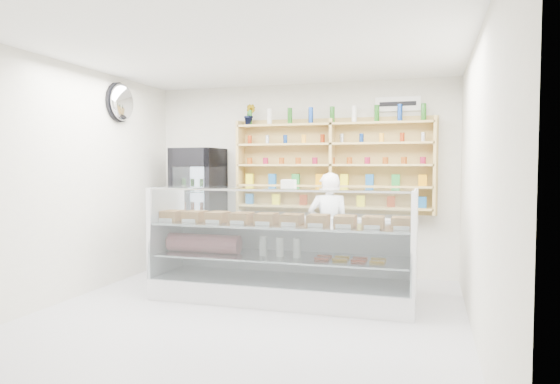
% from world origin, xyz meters
% --- Properties ---
extents(room, '(5.00, 5.00, 5.00)m').
position_xyz_m(room, '(0.00, 0.00, 1.40)').
color(room, '#9E9EA2').
rests_on(room, ground).
extents(display_counter, '(3.07, 0.92, 1.33)m').
position_xyz_m(display_counter, '(0.18, 0.88, 0.36)').
color(display_counter, white).
rests_on(display_counter, floor).
extents(shop_worker, '(0.61, 0.47, 1.50)m').
position_xyz_m(shop_worker, '(0.57, 1.79, 0.75)').
color(shop_worker, white).
rests_on(shop_worker, floor).
extents(drinks_cooler, '(0.68, 0.66, 1.85)m').
position_xyz_m(drinks_cooler, '(-1.50, 2.13, 0.93)').
color(drinks_cooler, black).
rests_on(drinks_cooler, floor).
extents(wall_shelving, '(2.84, 0.28, 1.33)m').
position_xyz_m(wall_shelving, '(0.50, 2.34, 1.59)').
color(wall_shelving, tan).
rests_on(wall_shelving, back_wall).
extents(potted_plant, '(0.18, 0.15, 0.31)m').
position_xyz_m(potted_plant, '(-0.75, 2.34, 2.35)').
color(potted_plant, '#1E6626').
rests_on(potted_plant, wall_shelving).
extents(security_mirror, '(0.15, 0.50, 0.50)m').
position_xyz_m(security_mirror, '(-2.17, 1.20, 2.45)').
color(security_mirror, silver).
rests_on(security_mirror, left_wall).
extents(wall_sign, '(0.62, 0.03, 0.20)m').
position_xyz_m(wall_sign, '(1.40, 2.47, 2.45)').
color(wall_sign, white).
rests_on(wall_sign, back_wall).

